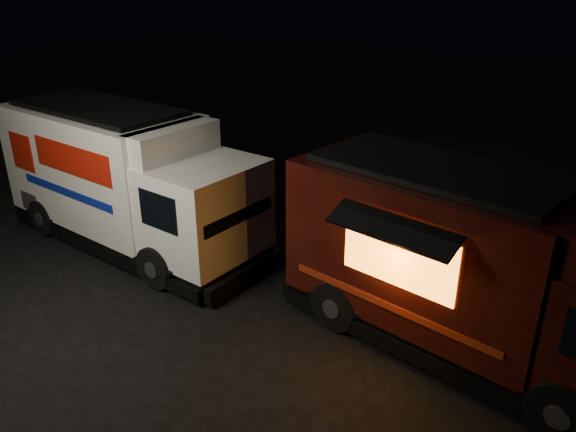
# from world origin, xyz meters

# --- Properties ---
(ground) EXTENTS (80.00, 80.00, 0.00)m
(ground) POSITION_xyz_m (0.00, 0.00, 0.00)
(ground) COLOR black
(ground) RESTS_ON ground
(white_truck) EXTENTS (7.59, 2.86, 3.40)m
(white_truck) POSITION_xyz_m (-2.37, 0.53, 1.70)
(white_truck) COLOR white
(white_truck) RESTS_ON ground
(red_truck) EXTENTS (7.38, 3.51, 3.30)m
(red_truck) POSITION_xyz_m (5.95, 1.11, 1.65)
(red_truck) COLOR #331009
(red_truck) RESTS_ON ground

